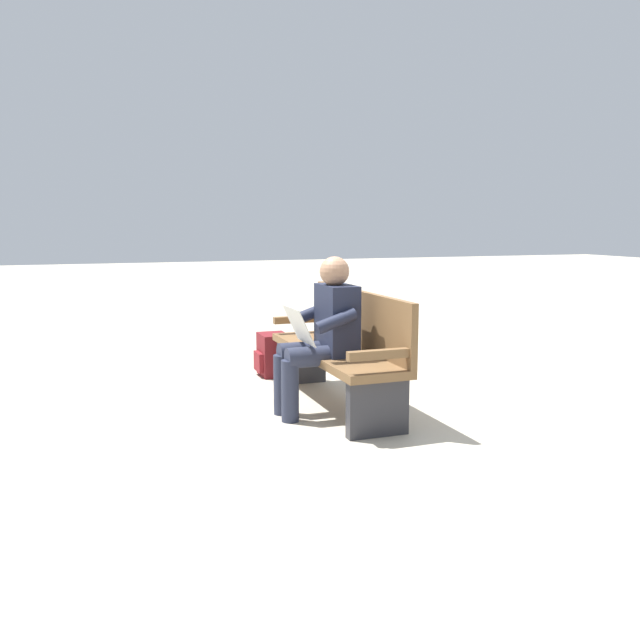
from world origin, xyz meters
TOP-DOWN VIEW (x-y plane):
  - ground_plane at (0.00, 0.00)m, footprint 40.00×40.00m
  - bench_near at (0.00, -0.07)m, footprint 1.80×0.49m
  - person_seated at (-0.18, 0.16)m, footprint 0.57×0.57m
  - backpack at (1.18, 0.17)m, footprint 0.32×0.29m

SIDE VIEW (x-z plane):
  - ground_plane at x=0.00m, z-range 0.00..0.00m
  - backpack at x=1.18m, z-range 0.00..0.39m
  - bench_near at x=0.00m, z-range 0.01..0.91m
  - person_seated at x=-0.18m, z-range 0.04..1.22m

